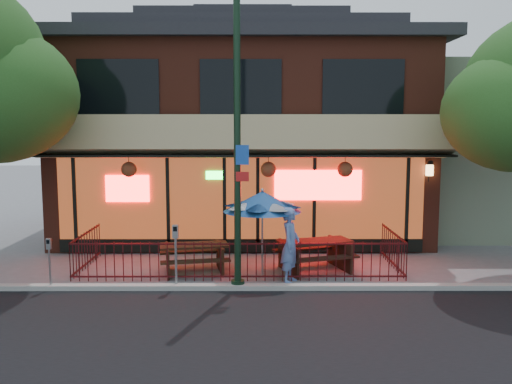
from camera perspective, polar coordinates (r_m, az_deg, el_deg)
ground at (r=13.54m, az=-1.87°, el=-9.60°), size 80.00×80.00×0.00m
curb at (r=13.04m, az=-1.94°, el=-9.97°), size 80.00×0.25×0.12m
restaurant_building at (r=20.09m, az=-1.32°, el=7.73°), size 12.96×9.49×8.05m
neighbor_building at (r=22.41m, az=22.46°, el=4.25°), size 6.00×7.00×6.00m
patio_fence at (r=13.86m, az=-1.82°, el=-6.50°), size 8.44×2.62×1.00m
street_light at (r=12.59m, az=-1.97°, el=3.73°), size 0.43×0.32×7.00m
picnic_table_left at (r=14.49m, az=-6.54°, el=-6.49°), size 2.00×1.67×0.76m
picnic_table_right at (r=14.64m, az=6.19°, el=-6.17°), size 2.28×1.99×0.82m
patio_umbrella at (r=13.81m, az=0.67°, el=-1.00°), size 1.99×1.99×2.28m
pedestrian at (r=13.42m, az=3.64°, el=-5.61°), size 0.64×0.79×1.88m
parking_meter_near at (r=13.02m, az=-8.45°, el=-5.60°), size 0.14×0.12×1.54m
parking_meter_far at (r=13.73m, az=-20.94°, el=-6.22°), size 0.11×0.10×1.23m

